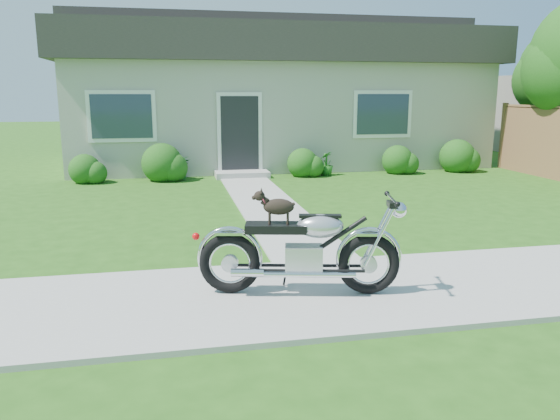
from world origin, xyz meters
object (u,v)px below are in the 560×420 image
(house, at_px, (274,94))
(potted_plant_right, at_px, (326,163))
(motorcycle_with_dog, at_px, (303,249))
(potted_plant_left, at_px, (179,165))

(house, bearing_deg, potted_plant_right, -77.16)
(potted_plant_right, height_order, motorcycle_with_dog, motorcycle_with_dog)
(house, xyz_separation_m, motorcycle_with_dog, (-1.98, -12.05, -1.61))
(house, bearing_deg, motorcycle_with_dog, -99.33)
(house, distance_m, potted_plant_left, 4.97)
(motorcycle_with_dog, bearing_deg, potted_plant_left, 110.08)
(house, relative_size, motorcycle_with_dog, 5.73)
(potted_plant_left, bearing_deg, potted_plant_right, 0.00)
(potted_plant_left, xyz_separation_m, motorcycle_with_dog, (1.14, -8.60, 0.16))
(house, height_order, potted_plant_left, house)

